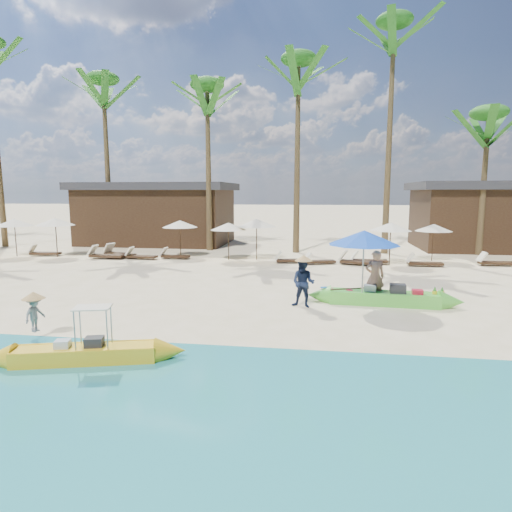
# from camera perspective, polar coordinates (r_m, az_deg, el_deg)

# --- Properties ---
(ground) EXTENTS (240.00, 240.00, 0.00)m
(ground) POSITION_cam_1_polar(r_m,az_deg,el_deg) (13.03, -7.57, -7.74)
(ground) COLOR #FCE5BA
(ground) RESTS_ON ground
(wet_sand_strip) EXTENTS (240.00, 4.50, 0.01)m
(wet_sand_strip) POSITION_cam_1_polar(r_m,az_deg,el_deg) (8.63, -17.06, -16.68)
(wet_sand_strip) COLOR tan
(wet_sand_strip) RESTS_ON ground
(green_canoe) EXTENTS (5.50, 0.94, 0.70)m
(green_canoe) POSITION_cam_1_polar(r_m,az_deg,el_deg) (14.57, 16.62, -5.33)
(green_canoe) COLOR #53C53C
(green_canoe) RESTS_ON ground
(yellow_canoe) EXTENTS (4.63, 1.52, 1.22)m
(yellow_canoe) POSITION_cam_1_polar(r_m,az_deg,el_deg) (10.08, -21.74, -11.98)
(yellow_canoe) COLOR yellow
(yellow_canoe) RESTS_ON ground
(tourist) EXTENTS (0.68, 0.48, 1.75)m
(tourist) POSITION_cam_1_polar(r_m,az_deg,el_deg) (14.67, 15.56, -2.65)
(tourist) COLOR tan
(tourist) RESTS_ON ground
(vendor_green) EXTENTS (0.88, 0.77, 1.56)m
(vendor_green) POSITION_cam_1_polar(r_m,az_deg,el_deg) (13.63, 6.33, -3.62)
(vendor_green) COLOR #141F39
(vendor_green) RESTS_ON ground
(vendor_yellow) EXTENTS (0.42, 0.62, 0.90)m
(vendor_yellow) POSITION_cam_1_polar(r_m,az_deg,el_deg) (12.04, -27.41, -6.88)
(vendor_yellow) COLOR gray
(vendor_yellow) RESTS_ON ground
(blue_umbrella) EXTENTS (2.27, 2.27, 2.44)m
(blue_umbrella) POSITION_cam_1_polar(r_m,az_deg,el_deg) (13.97, 14.22, 2.39)
(blue_umbrella) COLOR #99999E
(blue_umbrella) RESTS_ON ground
(resort_parasol_2) EXTENTS (2.09, 2.09, 2.15)m
(resort_parasol_2) POSITION_cam_1_polar(r_m,az_deg,el_deg) (28.05, -29.53, 3.91)
(resort_parasol_2) COLOR #342415
(resort_parasol_2) RESTS_ON ground
(resort_parasol_3) EXTENTS (2.15, 2.15, 2.22)m
(resort_parasol_3) POSITION_cam_1_polar(r_m,az_deg,el_deg) (26.71, -25.20, 4.17)
(resort_parasol_3) COLOR #342415
(resort_parasol_3) RESTS_ON ground
(lounger_3_left) EXTENTS (1.79, 0.74, 0.59)m
(lounger_3_left) POSITION_cam_1_polar(r_m,az_deg,el_deg) (27.59, -26.51, 0.42)
(lounger_3_left) COLOR #342415
(lounger_3_left) RESTS_ON ground
(lounger_3_right) EXTENTS (1.98, 0.62, 0.67)m
(lounger_3_right) POSITION_cam_1_polar(r_m,az_deg,el_deg) (25.02, -19.53, 0.16)
(lounger_3_right) COLOR #342415
(lounger_3_right) RESTS_ON ground
(resort_parasol_4) EXTENTS (2.01, 2.01, 2.07)m
(resort_parasol_4) POSITION_cam_1_polar(r_m,az_deg,el_deg) (24.64, -10.11, 4.23)
(resort_parasol_4) COLOR #342415
(resort_parasol_4) RESTS_ON ground
(lounger_4_left) EXTENTS (2.09, 1.24, 0.68)m
(lounger_4_left) POSITION_cam_1_polar(r_m,az_deg,el_deg) (25.46, -17.91, 0.37)
(lounger_4_left) COLOR #342415
(lounger_4_left) RESTS_ON ground
(lounger_4_right) EXTENTS (1.75, 0.59, 0.59)m
(lounger_4_right) POSITION_cam_1_polar(r_m,az_deg,el_deg) (24.32, -15.23, 0.05)
(lounger_4_right) COLOR #342415
(lounger_4_right) RESTS_ON ground
(resort_parasol_5) EXTENTS (1.97, 1.97, 2.03)m
(resort_parasol_5) POSITION_cam_1_polar(r_m,az_deg,el_deg) (23.02, -3.70, 3.96)
(resort_parasol_5) COLOR #342415
(resort_parasol_5) RESTS_ON ground
(lounger_5_left) EXTENTS (1.65, 0.58, 0.55)m
(lounger_5_left) POSITION_cam_1_polar(r_m,az_deg,el_deg) (24.03, -10.94, 0.07)
(lounger_5_left) COLOR #342415
(lounger_5_left) RESTS_ON ground
(resort_parasol_6) EXTENTS (2.16, 2.16, 2.23)m
(resort_parasol_6) POSITION_cam_1_polar(r_m,az_deg,el_deg) (23.07, 0.07, 4.44)
(resort_parasol_6) COLOR #342415
(resort_parasol_6) RESTS_ON ground
(lounger_6_left) EXTENTS (1.72, 0.80, 0.56)m
(lounger_6_left) POSITION_cam_1_polar(r_m,az_deg,el_deg) (22.24, 4.46, -0.46)
(lounger_6_left) COLOR #342415
(lounger_6_left) RESTS_ON ground
(lounger_6_right) EXTENTS (1.69, 0.95, 0.55)m
(lounger_6_right) POSITION_cam_1_polar(r_m,az_deg,el_deg) (22.04, 8.24, -0.61)
(lounger_6_right) COLOR #342415
(lounger_6_right) RESTS_ON ground
(resort_parasol_7) EXTENTS (2.08, 2.08, 2.14)m
(resort_parasol_7) POSITION_cam_1_polar(r_m,az_deg,el_deg) (22.49, 17.53, 3.75)
(resort_parasol_7) COLOR #342415
(resort_parasol_7) RESTS_ON ground
(lounger_7_left) EXTENTS (1.86, 0.61, 0.63)m
(lounger_7_left) POSITION_cam_1_polar(r_m,az_deg,el_deg) (22.62, 14.60, -0.50)
(lounger_7_left) COLOR #342415
(lounger_7_left) RESTS_ON ground
(lounger_7_right) EXTENTS (1.93, 1.08, 0.63)m
(lounger_7_right) POSITION_cam_1_polar(r_m,az_deg,el_deg) (22.13, 13.10, -0.64)
(lounger_7_right) COLOR #342415
(lounger_7_right) RESTS_ON ground
(resort_parasol_8) EXTENTS (1.92, 1.92, 1.97)m
(resort_parasol_8) POSITION_cam_1_polar(r_m,az_deg,el_deg) (24.60, 22.61, 3.50)
(resort_parasol_8) COLOR #342415
(resort_parasol_8) RESTS_ON ground
(lounger_8_left) EXTENTS (1.74, 0.55, 0.59)m
(lounger_8_left) POSITION_cam_1_polar(r_m,az_deg,el_deg) (22.73, 21.32, -0.80)
(lounger_8_left) COLOR #342415
(lounger_8_left) RESTS_ON ground
(lounger_9_left) EXTENTS (1.81, 0.61, 0.61)m
(lounger_9_left) POSITION_cam_1_polar(r_m,az_deg,el_deg) (24.43, 29.20, -0.67)
(lounger_9_left) COLOR #342415
(lounger_9_left) RESTS_ON ground
(palm_2) EXTENTS (2.08, 2.08, 11.33)m
(palm_2) POSITION_cam_1_polar(r_m,az_deg,el_deg) (30.97, -19.58, 18.31)
(palm_2) COLOR brown
(palm_2) RESTS_ON ground
(palm_3) EXTENTS (2.08, 2.08, 10.52)m
(palm_3) POSITION_cam_1_polar(r_m,az_deg,el_deg) (27.62, -6.49, 18.73)
(palm_3) COLOR brown
(palm_3) RESTS_ON ground
(palm_4) EXTENTS (2.08, 2.08, 11.70)m
(palm_4) POSITION_cam_1_polar(r_m,az_deg,el_deg) (26.72, 5.64, 21.01)
(palm_4) COLOR brown
(palm_4) RESTS_ON ground
(palm_5) EXTENTS (2.08, 2.08, 13.60)m
(palm_5) POSITION_cam_1_polar(r_m,az_deg,el_deg) (27.66, 17.74, 23.14)
(palm_5) COLOR brown
(palm_5) RESTS_ON ground
(palm_6) EXTENTS (2.08, 2.08, 8.51)m
(palm_6) POSITION_cam_1_polar(r_m,az_deg,el_deg) (28.35, 28.50, 14.40)
(palm_6) COLOR brown
(palm_6) RESTS_ON ground
(pavilion_west) EXTENTS (10.80, 6.60, 4.30)m
(pavilion_west) POSITION_cam_1_polar(r_m,az_deg,el_deg) (31.71, -12.97, 5.64)
(pavilion_west) COLOR #342415
(pavilion_west) RESTS_ON ground
(pavilion_east) EXTENTS (8.80, 6.60, 4.30)m
(pavilion_east) POSITION_cam_1_polar(r_m,az_deg,el_deg) (31.37, 28.02, 4.85)
(pavilion_east) COLOR #342415
(pavilion_east) RESTS_ON ground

